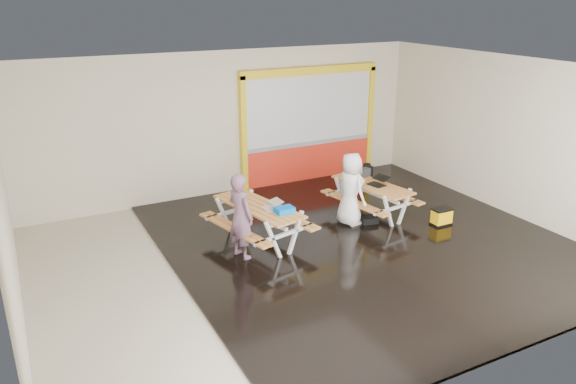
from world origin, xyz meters
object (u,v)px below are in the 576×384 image
picnic_table_right (372,192)px  laptop_right (378,182)px  dark_case (369,220)px  toolbox (361,173)px  picnic_table_left (258,215)px  blue_pouch (284,210)px  backpack (367,173)px  laptop_left (271,206)px  person_left (240,216)px  person_right (351,189)px  fluke_bag (442,217)px

picnic_table_right → laptop_right: bearing=-49.8°
laptop_right → dark_case: laptop_right is taller
picnic_table_right → toolbox: size_ratio=4.95×
picnic_table_left → laptop_right: size_ratio=4.92×
picnic_table_right → blue_pouch: bearing=-164.1°
backpack → picnic_table_right: bearing=-117.9°
laptop_right → toolbox: toolbox is taller
laptop_left → dark_case: 2.49m
backpack → dark_case: (-0.75, -1.20, -0.59)m
person_left → picnic_table_left: bearing=-69.4°
toolbox → picnic_table_left: bearing=-166.3°
person_left → laptop_left: size_ratio=4.46×
blue_pouch → laptop_right: bearing=13.3°
laptop_right → blue_pouch: size_ratio=1.37×
picnic_table_left → picnic_table_right: size_ratio=1.10×
person_right → blue_pouch: size_ratio=4.52×
picnic_table_right → fluke_bag: size_ratio=5.05×
person_left → fluke_bag: size_ratio=3.85×
laptop_left → fluke_bag: (3.69, -0.73, -0.66)m
backpack → laptop_left: bearing=-157.8°
picnic_table_right → dark_case: picnic_table_right is taller
dark_case → person_right: bearing=155.0°
laptop_right → dark_case: size_ratio=1.33×
person_right → toolbox: bearing=-51.8°
laptop_right → backpack: (0.36, 0.94, -0.13)m
dark_case → backpack: bearing=58.1°
toolbox → backpack: bearing=38.5°
blue_pouch → fluke_bag: size_ratio=0.83×
person_right → backpack: person_right is taller
laptop_right → blue_pouch: laptop_right is taller
laptop_right → fluke_bag: laptop_right is taller
person_right → person_left: bearing=92.7°
blue_pouch → fluke_bag: (3.56, -0.43, -0.66)m
person_right → dark_case: size_ratio=4.41×
laptop_left → dark_case: (2.37, 0.07, -0.77)m
toolbox → backpack: size_ratio=0.93×
person_left → blue_pouch: (0.84, -0.13, 0.01)m
fluke_bag → dark_case: bearing=148.8°
blue_pouch → backpack: (2.98, 1.57, -0.17)m
laptop_right → dark_case: bearing=-146.5°
person_left → dark_case: 3.18m
picnic_table_left → person_left: size_ratio=1.44×
fluke_bag → backpack: bearing=106.0°
picnic_table_left → picnic_table_right: picnic_table_left is taller
laptop_left → laptop_right: 2.77m
laptop_right → toolbox: bearing=91.8°
person_right → laptop_right: (0.76, 0.08, 0.02)m
backpack → dark_case: backpack is taller
person_left → blue_pouch: size_ratio=4.67×
person_left → laptop_left: bearing=-94.3°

